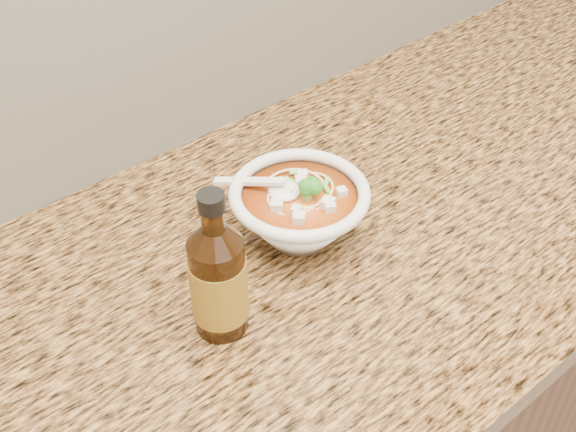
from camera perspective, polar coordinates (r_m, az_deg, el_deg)
counter_slab at (r=0.96m, az=-2.89°, el=-5.61°), size 4.00×0.68×0.04m
soup_bowl at (r=0.97m, az=0.91°, el=0.30°), size 0.19×0.20×0.10m
hot_sauce_bottle at (r=0.83m, az=-5.53°, el=-5.06°), size 0.07×0.07×0.20m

